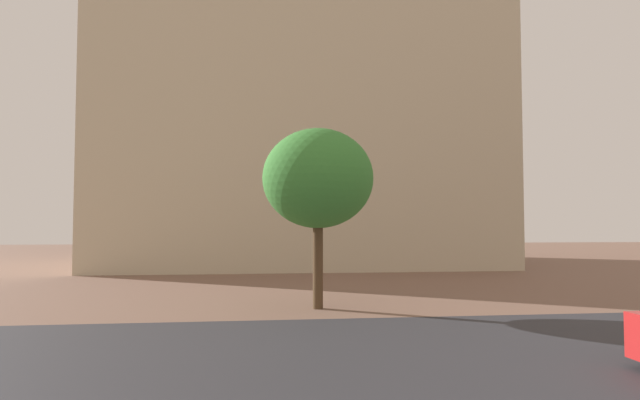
% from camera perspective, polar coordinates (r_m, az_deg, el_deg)
% --- Properties ---
extents(ground_plane, '(120.00, 120.00, 0.00)m').
position_cam_1_polar(ground_plane, '(10.54, 2.18, -16.76)').
color(ground_plane, brown).
extents(street_asphalt_strip, '(120.00, 8.60, 0.00)m').
position_cam_1_polar(street_asphalt_strip, '(10.23, 2.48, -17.19)').
color(street_asphalt_strip, '#2D2D33').
rests_on(street_asphalt_strip, ground_plane).
extents(landmark_building, '(24.10, 15.11, 34.42)m').
position_cam_1_polar(landmark_building, '(35.54, -2.16, 10.17)').
color(landmark_building, beige).
rests_on(landmark_building, ground_plane).
extents(tree_curb_far, '(3.41, 3.41, 5.52)m').
position_cam_1_polar(tree_curb_far, '(15.99, -0.23, 2.33)').
color(tree_curb_far, '#4C3823').
rests_on(tree_curb_far, ground_plane).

